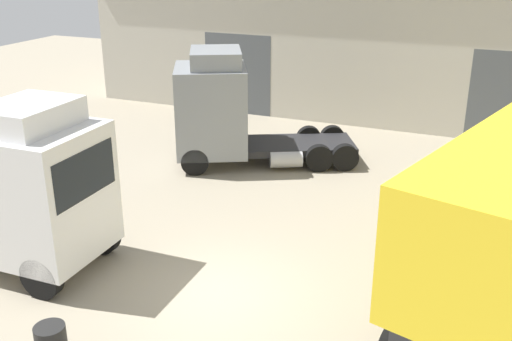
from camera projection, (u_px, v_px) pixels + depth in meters
ground_plane at (214, 293)px, 13.55m from camera, size 60.00×60.00×0.00m
warehouse_building at (387, 39)px, 28.34m from camera, size 26.71×9.50×6.16m
tractor_unit_white at (31, 192)px, 14.03m from camera, size 6.08×2.61×4.13m
tractor_unit_grey at (224, 111)px, 20.82m from camera, size 6.68×5.08×4.05m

